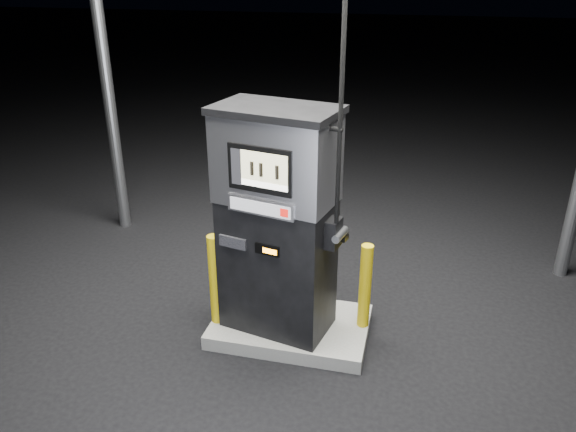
# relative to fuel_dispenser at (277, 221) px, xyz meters

# --- Properties ---
(ground) EXTENTS (80.00, 80.00, 0.00)m
(ground) POSITION_rel_fuel_dispenser_xyz_m (0.12, 0.07, -1.31)
(ground) COLOR black
(ground) RESTS_ON ground
(pump_island) EXTENTS (1.60, 1.00, 0.15)m
(pump_island) POSITION_rel_fuel_dispenser_xyz_m (0.12, 0.07, -1.24)
(pump_island) COLOR slate
(pump_island) RESTS_ON ground
(fuel_dispenser) EXTENTS (1.31, 0.89, 4.70)m
(fuel_dispenser) POSITION_rel_fuel_dispenser_xyz_m (0.00, 0.00, 0.00)
(fuel_dispenser) COLOR black
(fuel_dispenser) RESTS_ON pump_island
(bollard_left) EXTENTS (0.15, 0.15, 0.98)m
(bollard_left) POSITION_rel_fuel_dispenser_xyz_m (-0.62, -0.10, -0.67)
(bollard_left) COLOR gold
(bollard_left) RESTS_ON pump_island
(bollard_right) EXTENTS (0.15, 0.15, 0.92)m
(bollard_right) POSITION_rel_fuel_dispenser_xyz_m (0.85, 0.18, -0.70)
(bollard_right) COLOR gold
(bollard_right) RESTS_ON pump_island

